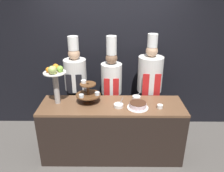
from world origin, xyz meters
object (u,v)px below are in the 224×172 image
object	(u,v)px
fruit_pedestal	(55,77)
chef_center_left	(111,85)
serving_bowl_far	(136,97)
chef_left	(76,84)
tiered_stand	(88,92)
cake_round	(138,105)
cup_white	(160,106)
serving_bowl_near	(119,105)
chef_center_right	(149,83)

from	to	relation	value
fruit_pedestal	chef_center_left	distance (m)	1.01
fruit_pedestal	serving_bowl_far	bearing A→B (deg)	7.18
chef_left	tiered_stand	bearing A→B (deg)	-62.56
cake_round	serving_bowl_far	bearing A→B (deg)	88.34
fruit_pedestal	cake_round	world-z (taller)	fruit_pedestal
chef_left	chef_center_left	world-z (taller)	chef_center_left
chef_center_left	fruit_pedestal	bearing A→B (deg)	-145.64
tiered_stand	serving_bowl_far	xyz separation A→B (m)	(0.72, 0.11, -0.13)
cake_round	cup_white	size ratio (longest dim) A/B	3.80
serving_bowl_near	chef_center_left	world-z (taller)	chef_center_left
tiered_stand	chef_center_right	bearing A→B (deg)	27.29
tiered_stand	chef_center_left	world-z (taller)	chef_center_left
fruit_pedestal	chef_center_right	distance (m)	1.55
chef_center_right	cake_round	bearing A→B (deg)	-111.22
cake_round	cup_white	xyz separation A→B (m)	(0.31, -0.00, -0.01)
chef_center_left	chef_center_right	xyz separation A→B (m)	(0.64, -0.00, 0.03)
serving_bowl_far	chef_center_right	bearing A→B (deg)	57.01
chef_left	chef_center_left	size ratio (longest dim) A/B	1.00
serving_bowl_near	serving_bowl_far	world-z (taller)	serving_bowl_near
cup_white	serving_bowl_far	world-z (taller)	serving_bowl_far
serving_bowl_near	serving_bowl_far	bearing A→B (deg)	43.05
chef_left	chef_center_right	world-z (taller)	chef_center_right
tiered_stand	serving_bowl_near	world-z (taller)	tiered_stand
tiered_stand	cake_round	size ratio (longest dim) A/B	1.21
chef_left	cup_white	bearing A→B (deg)	-27.71
chef_center_right	serving_bowl_near	bearing A→B (deg)	-129.30
fruit_pedestal	serving_bowl_far	xyz separation A→B (m)	(1.17, 0.15, -0.39)
tiered_stand	chef_left	world-z (taller)	chef_left
serving_bowl_near	chef_center_right	xyz separation A→B (m)	(0.53, 0.65, 0.07)
cake_round	chef_center_left	size ratio (longest dim) A/B	0.17
cake_round	chef_center_left	world-z (taller)	chef_center_left
chef_center_right	tiered_stand	bearing A→B (deg)	-152.71
serving_bowl_far	tiered_stand	bearing A→B (deg)	-171.01
tiered_stand	cake_round	xyz separation A→B (m)	(0.71, -0.17, -0.12)
tiered_stand	serving_bowl_far	size ratio (longest dim) A/B	2.45
serving_bowl_far	chef_center_left	xyz separation A→B (m)	(-0.38, 0.39, 0.03)
tiered_stand	cup_white	size ratio (longest dim) A/B	4.58
tiered_stand	fruit_pedestal	distance (m)	0.51
cup_white	cake_round	bearing A→B (deg)	179.13
fruit_pedestal	cup_white	xyz separation A→B (m)	(1.47, -0.14, -0.38)
cup_white	chef_center_right	bearing A→B (deg)	94.31
cake_round	serving_bowl_near	world-z (taller)	serving_bowl_near
chef_center_left	serving_bowl_near	bearing A→B (deg)	-80.67
fruit_pedestal	serving_bowl_near	xyz separation A→B (m)	(0.89, -0.11, -0.38)
fruit_pedestal	chef_center_right	xyz separation A→B (m)	(1.42, 0.53, -0.32)
cup_white	serving_bowl_near	bearing A→B (deg)	177.43
tiered_stand	chef_center_left	xyz separation A→B (m)	(0.33, 0.50, -0.10)
chef_left	serving_bowl_far	bearing A→B (deg)	-21.56
serving_bowl_near	chef_center_left	distance (m)	0.66
chef_center_right	chef_left	bearing A→B (deg)	179.99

